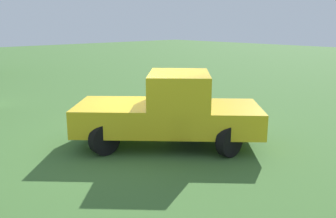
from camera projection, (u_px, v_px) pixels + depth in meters
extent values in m
plane|color=#3D662D|center=(144.00, 140.00, 9.40)|extent=(80.00, 80.00, 0.00)
cylinder|color=black|center=(105.00, 139.00, 8.31)|extent=(0.73, 0.22, 0.73)
cylinder|color=black|center=(116.00, 121.00, 9.81)|extent=(0.73, 0.22, 0.73)
cylinder|color=black|center=(230.00, 141.00, 8.21)|extent=(0.73, 0.22, 0.73)
cylinder|color=black|center=(222.00, 122.00, 9.70)|extent=(0.73, 0.22, 0.73)
cube|color=gold|center=(114.00, 116.00, 8.98)|extent=(2.55, 2.55, 0.64)
cube|color=gold|center=(179.00, 102.00, 8.83)|extent=(2.30, 2.30, 1.40)
cube|color=slate|center=(179.00, 84.00, 8.73)|extent=(2.05, 2.04, 0.48)
cube|color=gold|center=(215.00, 118.00, 8.89)|extent=(2.80, 2.80, 0.60)
cube|color=silver|center=(81.00, 126.00, 9.07)|extent=(1.34, 1.33, 0.16)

